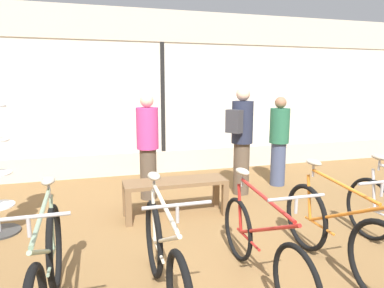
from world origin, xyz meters
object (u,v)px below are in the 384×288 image
bicycle_right (337,233)px  display_bench (175,187)px  bicycle_left (164,261)px  customer_near_rack (279,140)px  customer_mid_floor (148,145)px  bicycle_far_left (47,275)px  bicycle_center (261,247)px  customer_by_window (241,137)px

bicycle_right → display_bench: (-1.15, 1.83, 0.01)m
bicycle_left → customer_near_rack: (2.64, 2.80, 0.43)m
display_bench → customer_mid_floor: 0.97m
bicycle_far_left → display_bench: 2.34m
customer_near_rack → customer_mid_floor: bearing=-177.8°
bicycle_far_left → customer_near_rack: customer_near_rack is taller
bicycle_right → customer_mid_floor: (-1.39, 2.66, 0.47)m
customer_mid_floor → display_bench: bearing=-73.7°
bicycle_left → bicycle_center: (0.89, 0.04, -0.02)m
customer_near_rack → bicycle_right: bearing=-109.2°
bicycle_far_left → display_bench: bearing=52.6°
customer_mid_floor → customer_by_window: bearing=-7.3°
bicycle_right → customer_by_window: bearing=87.6°
bicycle_left → bicycle_right: 1.69m
bicycle_center → customer_mid_floor: bearing=102.5°
bicycle_far_left → bicycle_left: bearing=-1.3°
display_bench → bicycle_right: bearing=-57.9°
bicycle_right → customer_mid_floor: size_ratio=1.06×
bicycle_left → customer_mid_floor: (0.30, 2.71, 0.47)m
bicycle_left → display_bench: bearing=74.0°
bicycle_far_left → display_bench: (1.42, 1.86, 0.00)m
bicycle_far_left → customer_by_window: 3.69m
bicycle_far_left → customer_near_rack: 4.50m
bicycle_far_left → bicycle_right: size_ratio=1.04×
bicycle_far_left → customer_mid_floor: bearing=66.3°
customer_by_window → bicycle_center: bearing=-110.1°
bicycle_right → customer_by_window: customer_by_window is taller
bicycle_center → customer_near_rack: (1.76, 2.75, 0.45)m
customer_near_rack → display_bench: bearing=-156.5°
customer_near_rack → customer_by_window: (-0.85, -0.28, 0.12)m
display_bench → customer_near_rack: size_ratio=0.89×
bicycle_far_left → customer_by_window: (2.67, 2.49, 0.54)m
bicycle_far_left → customer_mid_floor: (1.18, 2.69, 0.46)m
bicycle_center → bicycle_right: bicycle_right is taller
customer_mid_floor → bicycle_right: bearing=-62.4°
bicycle_far_left → bicycle_left: 0.88m
bicycle_far_left → customer_mid_floor: 2.97m
bicycle_left → customer_near_rack: bearing=46.6°
bicycle_center → display_bench: (-0.35, 1.84, 0.04)m
bicycle_center → bicycle_right: bearing=0.5°
bicycle_right → bicycle_far_left: bearing=-179.4°
bicycle_center → customer_by_window: bearing=69.9°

